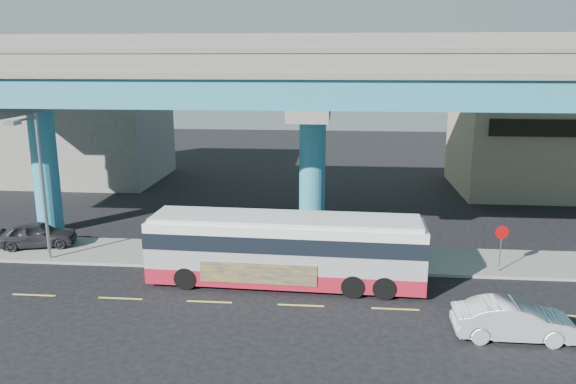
# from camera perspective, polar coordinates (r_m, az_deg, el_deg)

# --- Properties ---
(ground) EXTENTS (120.00, 120.00, 0.00)m
(ground) POSITION_cam_1_polar(r_m,az_deg,el_deg) (24.82, 1.37, -11.16)
(ground) COLOR black
(ground) RESTS_ON ground
(sidewalk) EXTENTS (70.00, 4.00, 0.15)m
(sidewalk) POSITION_cam_1_polar(r_m,az_deg,el_deg) (29.87, 2.09, -6.65)
(sidewalk) COLOR gray
(sidewalk) RESTS_ON ground
(lane_markings) EXTENTS (58.00, 0.12, 0.01)m
(lane_markings) POSITION_cam_1_polar(r_m,az_deg,el_deg) (24.54, 1.33, -11.44)
(lane_markings) COLOR #D8C64C
(lane_markings) RESTS_ON ground
(viaduct) EXTENTS (52.00, 12.40, 11.70)m
(viaduct) POSITION_cam_1_polar(r_m,az_deg,el_deg) (31.69, 2.59, 11.27)
(viaduct) COLOR teal
(viaduct) RESTS_ON ground
(building_beige) EXTENTS (14.00, 10.23, 7.00)m
(building_beige) POSITION_cam_1_polar(r_m,az_deg,el_deg) (48.90, 24.97, 4.15)
(building_beige) COLOR tan
(building_beige) RESTS_ON ground
(building_concrete) EXTENTS (12.00, 10.00, 9.00)m
(building_concrete) POSITION_cam_1_polar(r_m,az_deg,el_deg) (51.56, -19.57, 6.16)
(building_concrete) COLOR gray
(building_concrete) RESTS_ON ground
(transit_bus) EXTENTS (12.86, 3.19, 3.28)m
(transit_bus) POSITION_cam_1_polar(r_m,az_deg,el_deg) (26.11, -0.24, -5.64)
(transit_bus) COLOR #A51328
(transit_bus) RESTS_ON ground
(sedan) EXTENTS (1.61, 4.46, 1.46)m
(sedan) POSITION_cam_1_polar(r_m,az_deg,el_deg) (23.25, 21.93, -11.97)
(sedan) COLOR #B7B6BC
(sedan) RESTS_ON ground
(parked_car) EXTENTS (3.83, 5.05, 1.43)m
(parked_car) POSITION_cam_1_polar(r_m,az_deg,el_deg) (34.04, -24.20, -3.93)
(parked_car) COLOR #2A2A2E
(parked_car) RESTS_ON sidewalk
(street_lamp) EXTENTS (0.50, 2.47, 7.55)m
(street_lamp) POSITION_cam_1_polar(r_m,az_deg,el_deg) (30.40, -24.32, 2.27)
(street_lamp) COLOR gray
(street_lamp) RESTS_ON sidewalk
(stop_sign) EXTENTS (0.70, 0.17, 2.35)m
(stop_sign) POSITION_cam_1_polar(r_m,az_deg,el_deg) (29.13, 20.87, -4.45)
(stop_sign) COLOR gray
(stop_sign) RESTS_ON sidewalk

